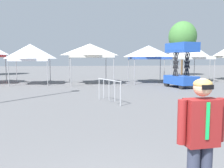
% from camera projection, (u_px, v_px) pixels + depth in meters
% --- Properties ---
extents(canopy_tent_far_left, '(3.02, 3.02, 3.23)m').
position_uv_depth(canopy_tent_far_left, '(30.00, 53.00, 18.86)').
color(canopy_tent_far_left, '#9E9EA3').
rests_on(canopy_tent_far_left, ground).
extents(canopy_tent_behind_right, '(3.59, 3.59, 3.27)m').
position_uv_depth(canopy_tent_behind_right, '(90.00, 51.00, 19.18)').
color(canopy_tent_behind_right, '#9E9EA3').
rests_on(canopy_tent_behind_right, ground).
extents(canopy_tent_center, '(3.33, 3.33, 3.17)m').
position_uv_depth(canopy_tent_center, '(149.00, 52.00, 20.06)').
color(canopy_tent_center, '#9E9EA3').
rests_on(canopy_tent_center, ground).
extents(canopy_tent_left_of_center, '(3.51, 3.51, 3.53)m').
position_uv_depth(canopy_tent_left_of_center, '(189.00, 51.00, 21.34)').
color(canopy_tent_left_of_center, '#9E9EA3').
rests_on(canopy_tent_left_of_center, ground).
extents(scissor_lift, '(1.88, 2.56, 3.16)m').
position_uv_depth(scissor_lift, '(181.00, 73.00, 16.79)').
color(scissor_lift, black).
rests_on(scissor_lift, ground).
extents(person_foreground, '(0.65, 0.27, 1.78)m').
position_uv_depth(person_foreground, '(201.00, 137.00, 3.00)').
color(person_foreground, '#33384C').
rests_on(person_foreground, ground).
extents(tree_behind_tents_center, '(3.35, 3.35, 6.60)m').
position_uv_depth(tree_behind_tents_center, '(183.00, 37.00, 28.69)').
color(tree_behind_tents_center, brown).
rests_on(tree_behind_tents_center, ground).
extents(crowd_barrier_mid_lot, '(0.81, 1.97, 1.08)m').
position_uv_depth(crowd_barrier_mid_lot, '(109.00, 86.00, 10.95)').
color(crowd_barrier_mid_lot, '#B7BABF').
rests_on(crowd_barrier_mid_lot, ground).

